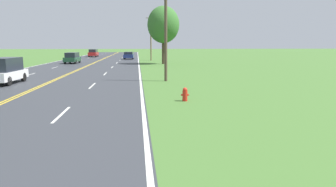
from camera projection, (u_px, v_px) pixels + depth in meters
fire_hydrant at (185, 94)px, 15.82m from camera, size 0.43×0.27×0.72m
utility_pole_midground at (166, 34)px, 23.89m from camera, size 1.80×0.24×7.21m
utility_pole_far at (151, 37)px, 54.74m from camera, size 1.80×0.24×8.28m
tree_left_verge at (163, 25)px, 44.82m from camera, size 4.79×4.79×8.64m
car_white_van_approaching at (5, 70)px, 22.67m from camera, size 1.88×4.37×1.97m
car_dark_green_suv_mid_near at (72, 58)px, 46.84m from camera, size 1.97×4.34×1.71m
car_dark_blue_hatchback_mid_far at (129, 55)px, 60.58m from camera, size 2.06×4.04×1.46m
car_red_van_receding at (93, 53)px, 71.37m from camera, size 1.91×4.87×1.80m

